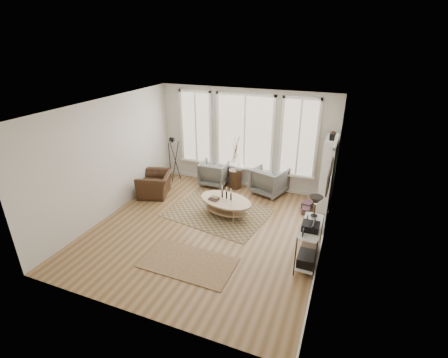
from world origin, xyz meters
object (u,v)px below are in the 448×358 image
at_px(coffee_table, 225,203).
at_px(armchair_right, 270,181).
at_px(low_shelf, 310,240).
at_px(accent_chair, 155,184).
at_px(side_table, 235,164).
at_px(bookcase, 328,173).
at_px(armchair_left, 215,173).

distance_m(coffee_table, armchair_right, 1.79).
xyz_separation_m(low_shelf, accent_chair, (-4.52, 1.48, -0.19)).
relative_size(coffee_table, side_table, 0.98).
xyz_separation_m(bookcase, armchair_left, (-3.28, 0.22, -0.58)).
distance_m(armchair_left, accent_chair, 1.82).
bearing_deg(armchair_left, low_shelf, 138.60).
bearing_deg(coffee_table, armchair_right, 66.12).
bearing_deg(coffee_table, armchair_left, 121.34).
xyz_separation_m(low_shelf, armchair_left, (-3.22, 2.75, -0.14)).
relative_size(low_shelf, armchair_right, 1.50).
xyz_separation_m(armchair_left, side_table, (0.67, -0.00, 0.40)).
relative_size(bookcase, low_shelf, 1.58).
bearing_deg(bookcase, coffee_table, -148.24).
distance_m(bookcase, low_shelf, 2.56).
distance_m(coffee_table, side_table, 1.72).
relative_size(low_shelf, accent_chair, 1.30).
distance_m(armchair_left, armchair_right, 1.72).
relative_size(coffee_table, armchair_right, 1.81).
height_order(bookcase, armchair_right, bookcase).
xyz_separation_m(armchair_right, accent_chair, (-3.02, -1.27, -0.07)).
distance_m(bookcase, coffee_table, 2.75).
relative_size(bookcase, coffee_table, 1.31).
bearing_deg(armchair_right, bookcase, -169.92).
relative_size(bookcase, armchair_left, 2.52).
height_order(low_shelf, accent_chair, low_shelf).
height_order(low_shelf, armchair_right, low_shelf).
xyz_separation_m(coffee_table, accent_chair, (-2.30, 0.37, -0.02)).
height_order(coffee_table, armchair_right, armchair_right).
height_order(bookcase, armchair_left, bookcase).
bearing_deg(low_shelf, side_table, 132.97).
xyz_separation_m(bookcase, armchair_right, (-1.56, 0.22, -0.56)).
bearing_deg(armchair_right, coffee_table, 84.42).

